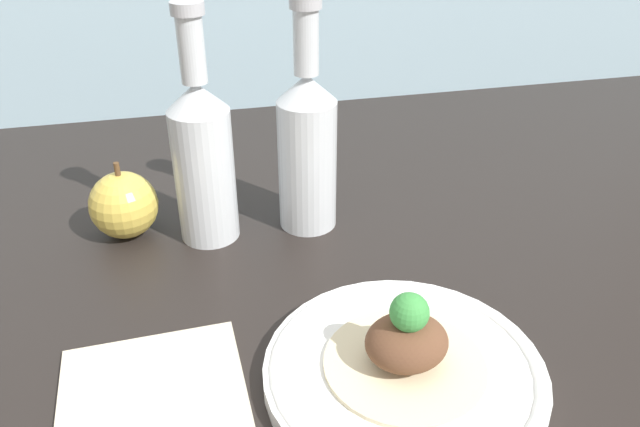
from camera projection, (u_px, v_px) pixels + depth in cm
name	position (u px, v px, depth cm)	size (l,w,h in cm)	color
ground_plane	(325.00, 311.00, 62.40)	(180.00, 110.00, 4.00)	black
plate	(404.00, 371.00, 51.27)	(23.23, 23.23, 1.83)	white
plated_food	(406.00, 345.00, 49.83)	(13.33, 13.33, 7.19)	beige
cider_bottle_left	(203.00, 156.00, 65.95)	(6.52, 6.52, 25.71)	silver
cider_bottle_right	(307.00, 146.00, 68.15)	(6.52, 6.52, 25.71)	silver
apple	(124.00, 205.00, 69.15)	(7.53, 7.53, 8.97)	gold
napkin	(152.00, 386.00, 50.53)	(15.19, 13.14, 0.80)	beige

